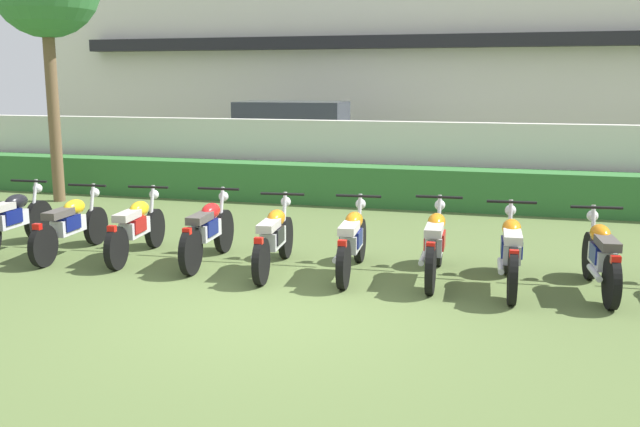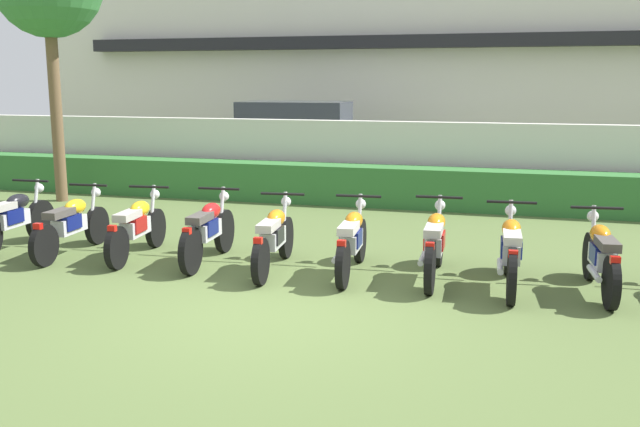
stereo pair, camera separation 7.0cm
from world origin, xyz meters
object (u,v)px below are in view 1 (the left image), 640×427
at_px(motorcycle_in_row_5, 352,240).
at_px(motorcycle_in_row_8, 601,256).
at_px(motorcycle_in_row_7, 511,250).
at_px(motorcycle_in_row_4, 274,237).
at_px(motorcycle_in_row_1, 70,225).
at_px(motorcycle_in_row_0, 12,220).
at_px(motorcycle_in_row_3, 208,230).
at_px(motorcycle_in_row_6, 435,243).
at_px(parked_car, 298,139).
at_px(motorcycle_in_row_2, 136,227).

distance_m(motorcycle_in_row_5, motorcycle_in_row_8, 2.95).
height_order(motorcycle_in_row_5, motorcycle_in_row_8, same).
bearing_deg(motorcycle_in_row_7, motorcycle_in_row_4, 87.38).
bearing_deg(motorcycle_in_row_1, motorcycle_in_row_7, -93.21).
bearing_deg(motorcycle_in_row_0, motorcycle_in_row_5, -91.79).
bearing_deg(motorcycle_in_row_3, motorcycle_in_row_0, 88.27).
distance_m(motorcycle_in_row_5, motorcycle_in_row_6, 1.04).
distance_m(motorcycle_in_row_4, motorcycle_in_row_7, 2.96).
relative_size(motorcycle_in_row_0, motorcycle_in_row_8, 1.05).
xyz_separation_m(motorcycle_in_row_4, motorcycle_in_row_6, (2.05, 0.17, 0.02)).
relative_size(motorcycle_in_row_5, motorcycle_in_row_8, 1.06).
height_order(parked_car, motorcycle_in_row_6, parked_car).
xyz_separation_m(motorcycle_in_row_2, motorcycle_in_row_7, (5.02, -0.11, 0.02)).
relative_size(parked_car, motorcycle_in_row_2, 2.47).
xyz_separation_m(motorcycle_in_row_0, motorcycle_in_row_4, (4.01, -0.03, -0.02)).
height_order(motorcycle_in_row_1, motorcycle_in_row_4, motorcycle_in_row_4).
xyz_separation_m(motorcycle_in_row_2, motorcycle_in_row_6, (4.11, 0.05, 0.02)).
xyz_separation_m(motorcycle_in_row_1, motorcycle_in_row_3, (2.05, 0.11, 0.01)).
relative_size(parked_car, motorcycle_in_row_8, 2.55).
bearing_deg(motorcycle_in_row_3, motorcycle_in_row_2, 86.94).
distance_m(parked_car, motorcycle_in_row_7, 10.52).
bearing_deg(motorcycle_in_row_4, motorcycle_in_row_6, -90.97).
xyz_separation_m(motorcycle_in_row_0, motorcycle_in_row_6, (6.06, 0.14, -0.00)).
height_order(parked_car, motorcycle_in_row_1, parked_car).
height_order(motorcycle_in_row_2, motorcycle_in_row_7, motorcycle_in_row_7).
bearing_deg(motorcycle_in_row_0, motorcycle_in_row_1, -93.32).
height_order(motorcycle_in_row_4, motorcycle_in_row_7, motorcycle_in_row_7).
distance_m(parked_car, motorcycle_in_row_2, 8.91).
bearing_deg(parked_car, motorcycle_in_row_3, -83.01).
bearing_deg(motorcycle_in_row_0, motorcycle_in_row_4, -92.89).
xyz_separation_m(motorcycle_in_row_3, motorcycle_in_row_6, (3.04, 0.04, 0.00)).
bearing_deg(parked_car, motorcycle_in_row_0, -102.26).
xyz_separation_m(parked_car, motorcycle_in_row_2, (0.41, -8.89, -0.50)).
xyz_separation_m(parked_car, motorcycle_in_row_6, (4.52, -8.84, -0.48)).
relative_size(motorcycle_in_row_1, motorcycle_in_row_6, 0.98).
bearing_deg(motorcycle_in_row_4, motorcycle_in_row_1, 84.14).
xyz_separation_m(motorcycle_in_row_5, motorcycle_in_row_6, (1.03, 0.08, 0.01)).
relative_size(motorcycle_in_row_6, motorcycle_in_row_7, 1.00).
height_order(motorcycle_in_row_0, motorcycle_in_row_7, motorcycle_in_row_7).
relative_size(motorcycle_in_row_1, motorcycle_in_row_7, 0.99).
relative_size(motorcycle_in_row_1, motorcycle_in_row_4, 1.00).
distance_m(motorcycle_in_row_2, motorcycle_in_row_8, 6.03).
distance_m(motorcycle_in_row_6, motorcycle_in_row_7, 0.92).
bearing_deg(motorcycle_in_row_2, motorcycle_in_row_3, -95.59).
height_order(motorcycle_in_row_3, motorcycle_in_row_6, motorcycle_in_row_6).
distance_m(parked_car, motorcycle_in_row_0, 9.12).
bearing_deg(motorcycle_in_row_4, motorcycle_in_row_5, -90.60).
xyz_separation_m(motorcycle_in_row_4, motorcycle_in_row_5, (1.02, 0.09, 0.00)).
height_order(motorcycle_in_row_2, motorcycle_in_row_5, motorcycle_in_row_5).
bearing_deg(parked_car, motorcycle_in_row_8, -56.71).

